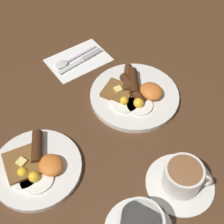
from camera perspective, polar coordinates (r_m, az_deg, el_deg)
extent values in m
plane|color=#4C301C|center=(0.89, 4.09, 2.69)|extent=(3.00, 3.00, 0.00)
cylinder|color=silver|center=(0.89, 4.11, 3.01)|extent=(0.25, 0.25, 0.01)
cylinder|color=white|center=(0.85, 5.09, 1.19)|extent=(0.07, 0.07, 0.01)
sphere|color=yellow|center=(0.84, 4.89, 1.64)|extent=(0.03, 0.03, 0.03)
cylinder|color=white|center=(0.86, 2.31, 1.83)|extent=(0.08, 0.08, 0.01)
sphere|color=yellow|center=(0.85, 2.24, 2.07)|extent=(0.02, 0.02, 0.02)
ellipsoid|color=orange|center=(0.87, 7.17, 3.82)|extent=(0.07, 0.06, 0.03)
cylinder|color=#492715|center=(0.91, 2.84, 6.18)|extent=(0.09, 0.09, 0.02)
cylinder|color=#3A1F0D|center=(0.89, 3.92, 5.48)|extent=(0.09, 0.08, 0.03)
cylinder|color=#3E2110|center=(0.88, 3.72, 4.31)|extent=(0.11, 0.05, 0.03)
cube|color=brown|center=(0.88, 1.10, 3.77)|extent=(0.10, 0.10, 0.01)
cube|color=#F4E072|center=(0.87, 1.11, 4.21)|extent=(0.02, 0.02, 0.01)
cylinder|color=silver|center=(0.77, -13.56, -9.93)|extent=(0.21, 0.21, 0.01)
cylinder|color=white|center=(0.75, -13.60, -11.75)|extent=(0.08, 0.08, 0.01)
sphere|color=yellow|center=(0.74, -14.06, -11.43)|extent=(0.03, 0.03, 0.03)
cylinder|color=white|center=(0.76, -15.93, -11.00)|extent=(0.07, 0.07, 0.01)
sphere|color=yellow|center=(0.75, -16.04, -10.54)|extent=(0.02, 0.02, 0.02)
ellipsoid|color=orange|center=(0.75, -11.09, -9.48)|extent=(0.06, 0.05, 0.03)
cylinder|color=#3F2210|center=(0.78, -13.54, -6.23)|extent=(0.09, 0.07, 0.03)
cube|color=brown|center=(0.77, -16.07, -9.12)|extent=(0.10, 0.10, 0.01)
cube|color=#F4E072|center=(0.76, -16.23, -8.75)|extent=(0.03, 0.03, 0.01)
cylinder|color=silver|center=(0.75, 12.32, -12.66)|extent=(0.16, 0.16, 0.01)
cylinder|color=silver|center=(0.72, 12.79, -11.41)|extent=(0.09, 0.09, 0.06)
cylinder|color=brown|center=(0.70, 13.21, -10.32)|extent=(0.08, 0.08, 0.00)
torus|color=silver|center=(0.73, 16.28, -11.82)|extent=(0.04, 0.03, 0.04)
cylinder|color=brown|center=(0.64, 5.33, -19.07)|extent=(0.08, 0.08, 0.00)
cube|color=white|center=(1.01, -6.15, 9.46)|extent=(0.14, 0.19, 0.01)
cube|color=silver|center=(0.98, -7.51, 8.30)|extent=(0.02, 0.09, 0.00)
cube|color=#9E9EA3|center=(1.02, -3.71, 10.47)|extent=(0.02, 0.08, 0.01)
ellipsoid|color=silver|center=(0.99, -9.21, 8.59)|extent=(0.03, 0.05, 0.01)
cube|color=silver|center=(1.02, -5.56, 10.56)|extent=(0.01, 0.11, 0.00)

